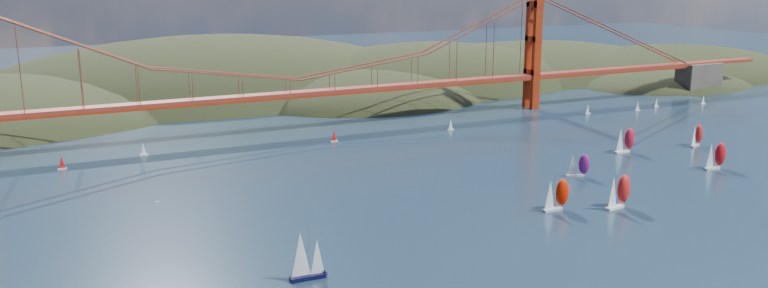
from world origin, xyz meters
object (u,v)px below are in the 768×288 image
Objects in this scene: racer_1 at (618,191)px; racer_3 at (625,140)px; racer_rwb at (578,165)px; racer_0 at (556,194)px; sloop_navy at (306,256)px; racer_2 at (715,155)px; racer_4 at (696,135)px.

racer_1 reaches higher than racer_3.
racer_rwb is (11.71, 31.47, -1.06)m from racer_1.
racer_0 is 38.61m from racer_rwb.
sloop_navy is 98.77m from racer_1.
racer_2 is (60.34, 18.43, -0.27)m from racer_1.
sloop_navy reaches higher than racer_4.
racer_4 is (180.21, 54.85, -1.08)m from sloop_navy.
racer_0 is 0.97× the size of racer_3.
racer_3 reaches higher than racer_rwb.
sloop_navy is 1.14× the size of racer_1.
racer_4 is (21.50, 27.46, -0.45)m from racer_2.
racer_0 is 106.94m from racer_4.
racer_2 is at bearing 10.57° from sloop_navy.
racer_1 is 1.16× the size of racer_4.
racer_0 is at bearing -113.79° from racer_rwb.
racer_3 is at bearing 22.54° from sloop_navy.
racer_1 reaches higher than racer_0.
racer_2 is 1.10× the size of racer_4.
sloop_navy is at bearing -134.61° from racer_rwb.
racer_0 is 1.09× the size of racer_4.
racer_1 is at bearing -163.04° from racer_2.
racer_1 is at bearing -169.61° from racer_4.
racer_2 is at bearing 6.50° from racer_1.
racer_4 is (99.28, 39.74, -0.38)m from racer_0.
sloop_navy is at bearing -172.76° from racer_0.
racer_3 reaches higher than racer_0.
racer_1 is at bearing -22.76° from racer_0.
racer_2 is (158.71, 27.38, -0.63)m from sloop_navy.
racer_rwb is at bearing 172.73° from racer_4.
racer_4 is (81.84, 45.89, -0.73)m from racer_1.
sloop_navy is at bearing -161.12° from racer_3.
racer_2 is 1.19× the size of racer_rwb.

